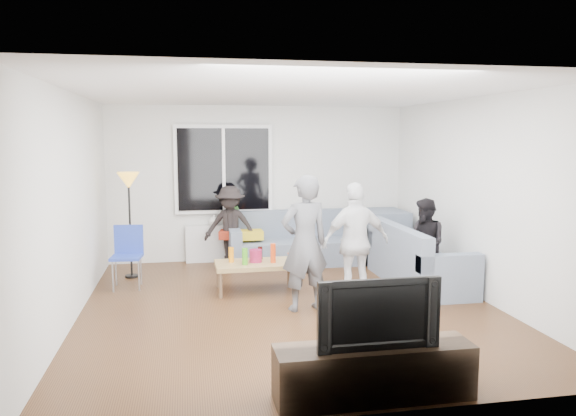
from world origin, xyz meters
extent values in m
cube|color=#56351C|center=(0.00, 0.00, -0.02)|extent=(5.00, 5.50, 0.04)
cube|color=white|center=(0.00, 0.00, 2.62)|extent=(5.00, 5.50, 0.04)
cube|color=silver|center=(0.00, 2.77, 1.30)|extent=(5.00, 0.04, 2.60)
cube|color=silver|center=(0.00, -2.77, 1.30)|extent=(5.00, 0.04, 2.60)
cube|color=silver|center=(-2.52, 0.00, 1.30)|extent=(0.04, 5.50, 2.60)
cube|color=silver|center=(2.52, 0.00, 1.30)|extent=(0.04, 5.50, 2.60)
cube|color=white|center=(-0.60, 2.69, 1.55)|extent=(1.62, 0.06, 1.47)
cube|color=black|center=(-0.60, 2.65, 1.55)|extent=(1.50, 0.02, 1.35)
cube|color=white|center=(-0.60, 2.64, 1.55)|extent=(0.05, 0.03, 1.35)
cube|color=silver|center=(-0.60, 2.65, 0.31)|extent=(1.30, 0.12, 0.62)
imported|color=#356B2A|center=(-0.45, 2.62, 0.78)|extent=(0.19, 0.15, 0.32)
imported|color=white|center=(-0.78, 2.62, 0.71)|extent=(0.18, 0.18, 0.18)
cube|color=slate|center=(1.98, 2.27, 0.42)|extent=(0.85, 0.85, 0.85)
cube|color=gold|center=(-0.21, 2.25, 0.51)|extent=(0.38, 0.33, 0.14)
cube|color=maroon|center=(-0.52, 2.33, 0.51)|extent=(0.41, 0.37, 0.13)
cube|color=tan|center=(-0.31, 0.75, 0.20)|extent=(1.11, 0.61, 0.40)
cylinder|color=#9C1C47|center=(-0.32, 0.76, 0.49)|extent=(0.17, 0.17, 0.17)
imported|color=#4C4D52|center=(0.16, -0.17, 0.82)|extent=(0.66, 0.50, 1.64)
imported|color=silver|center=(0.88, 0.10, 0.76)|extent=(0.92, 0.46, 1.52)
imported|color=black|center=(2.02, 0.52, 0.62)|extent=(0.57, 0.68, 1.24)
imported|color=black|center=(-0.53, 2.30, 0.65)|extent=(0.93, 0.67, 1.30)
cube|color=#322419|center=(0.22, -2.50, 0.22)|extent=(1.60, 0.40, 0.44)
imported|color=black|center=(0.22, -2.50, 0.72)|extent=(0.98, 0.13, 0.57)
cylinder|color=#419F1D|center=(-0.48, 0.63, 0.51)|extent=(0.08, 0.08, 0.22)
cylinder|color=#EC4415|center=(-0.09, 0.69, 0.53)|extent=(0.07, 0.07, 0.26)
cylinder|color=orange|center=(-0.64, 0.82, 0.50)|extent=(0.07, 0.07, 0.20)
cylinder|color=black|center=(-0.23, 0.94, 0.49)|extent=(0.07, 0.07, 0.17)
camera|label=1|loc=(-1.22, -6.50, 2.09)|focal=34.33mm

